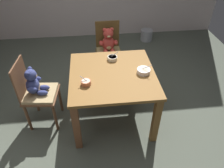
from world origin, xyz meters
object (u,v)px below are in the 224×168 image
Objects in this scene: dining_table at (112,82)px; porridge_bowl_white_near_right at (144,71)px; teddy_chair_near_left at (36,89)px; metal_pail at (147,35)px; teddy_chair_far_center at (109,46)px; porridge_bowl_cream_far_center at (112,58)px; porridge_bowl_terracotta_near_left at (86,82)px.

porridge_bowl_white_near_right is (0.37, -0.03, 0.15)m from dining_table.
teddy_chair_near_left reaches higher than porridge_bowl_white_near_right.
teddy_chair_near_left is 2.90m from metal_pail.
teddy_chair_far_center is 6.72× the size of porridge_bowl_cream_far_center.
porridge_bowl_cream_far_center reaches higher than metal_pail.
dining_table is 6.37× the size of porridge_bowl_white_near_right.
teddy_chair_near_left is (-0.93, 0.03, -0.05)m from dining_table.
metal_pail is at bearing 53.31° from teddy_chair_near_left.
porridge_bowl_white_near_right is at bearing -105.91° from metal_pail.
dining_table reaches higher than metal_pail.
dining_table is 0.94m from teddy_chair_far_center.
dining_table is 1.11× the size of teddy_chair_near_left.
teddy_chair_far_center is 1.60m from metal_pail.
teddy_chair_far_center is at bearing 48.39° from teddy_chair_near_left.
porridge_bowl_terracotta_near_left is at bearing -167.80° from porridge_bowl_white_near_right.
teddy_chair_far_center is 1.33m from teddy_chair_near_left.
porridge_bowl_cream_far_center and porridge_bowl_terracotta_near_left have the same top height.
dining_table is 4.01× the size of metal_pail.
porridge_bowl_terracotta_near_left reaches higher than dining_table.
porridge_bowl_white_near_right reaches higher than porridge_bowl_terracotta_near_left.
porridge_bowl_white_near_right reaches higher than metal_pail.
porridge_bowl_terracotta_near_left is at bearing -150.87° from dining_table.
porridge_bowl_white_near_right is (0.34, -0.33, 0.00)m from porridge_bowl_cream_far_center.
porridge_bowl_white_near_right reaches higher than dining_table.
porridge_bowl_white_near_right is at bearing 3.04° from teddy_chair_near_left.
teddy_chair_far_center reaches higher than dining_table.
porridge_bowl_white_near_right is (0.68, 0.15, -0.00)m from porridge_bowl_terracotta_near_left.
dining_table is at bearing 3.75° from teddy_chair_near_left.
teddy_chair_far_center reaches higher than porridge_bowl_white_near_right.
metal_pail is at bearing 65.29° from dining_table.
teddy_chair_near_left reaches higher than porridge_bowl_cream_far_center.
porridge_bowl_cream_far_center is 0.47m from porridge_bowl_white_near_right.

